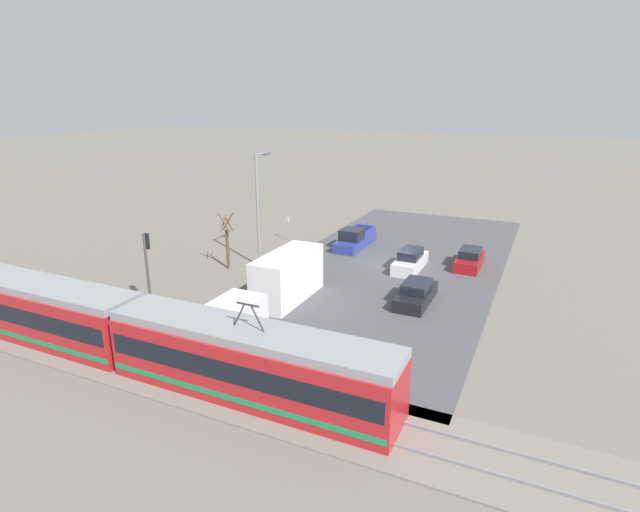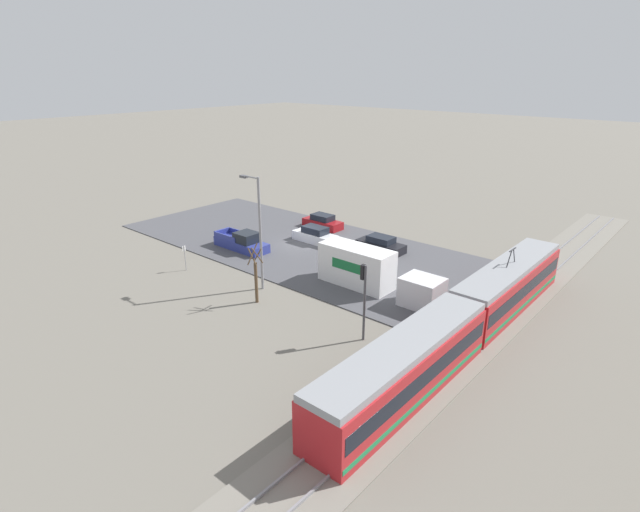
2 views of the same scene
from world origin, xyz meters
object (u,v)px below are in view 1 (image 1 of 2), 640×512
Objects in this scene: sedan_car_1 at (410,261)px; street_lamp_near_crossing at (259,203)px; sedan_car_2 at (470,259)px; traffic_light_pole at (147,262)px; box_truck at (277,285)px; sedan_car_0 at (416,294)px; pickup_truck at (355,239)px; no_parking_sign at (288,226)px; light_rail_tram at (131,333)px; street_tree at (227,243)px.

street_lamp_near_crossing reaches higher than sedan_car_1.
traffic_light_pole is at bearing 46.54° from sedan_car_2.
box_truck is 2.22× the size of sedan_car_0.
street_lamp_near_crossing is at bearing 20.00° from sedan_car_1.
pickup_truck is at bearing -7.52° from sedan_car_2.
box_truck is at bearing 62.10° from sedan_car_1.
box_truck reaches higher than pickup_truck.
no_parking_sign is (6.56, 0.30, 0.59)m from pickup_truck.
traffic_light_pole is (14.35, 8.37, 2.63)m from sedan_car_0.
no_parking_sign reaches higher than sedan_car_0.
traffic_light_pole is at bearing 50.23° from sedan_car_1.
traffic_light_pole is 18.37m from no_parking_sign.
light_rail_tram is 6.36m from traffic_light_pole.
sedan_car_2 is (-1.97, -8.84, 0.02)m from sedan_car_0.
pickup_truck is 11.77m from street_tree.
pickup_truck is 6.59m from no_parking_sign.
pickup_truck is at bearing -108.35° from traffic_light_pole.
light_rail_tram is 5.84× the size of sedan_car_1.
sedan_car_1 is 4.79m from sedan_car_2.
light_rail_tram is 6.18× the size of sedan_car_2.
street_tree reaches higher than light_rail_tram.
street_tree is (0.69, -9.06, -1.26)m from traffic_light_pole.
sedan_car_2 reaches higher than sedan_car_0.
traffic_light_pole is at bearing -55.51° from light_rail_tram.
street_lamp_near_crossing is (-1.94, -1.65, 3.01)m from street_tree.
no_parking_sign reaches higher than pickup_truck.
light_rail_tram is 12.53× the size of no_parking_sign.
light_rail_tram is 25.73m from sedan_car_2.
light_rail_tram reaches higher than sedan_car_1.
sedan_car_0 is at bearing -149.74° from traffic_light_pole.
street_tree is (15.04, -0.69, 1.36)m from sedan_car_0.
street_tree is at bearing 40.35° from street_lamp_near_crossing.
traffic_light_pole is at bearing 83.34° from street_lamp_near_crossing.
no_parking_sign is at bearing -15.69° from sedan_car_1.
light_rail_tram is at bearing 99.45° from no_parking_sign.
light_rail_tram reaches higher than sedan_car_0.
sedan_car_1 is at bearing 108.42° from sedan_car_0.
pickup_truck is 2.67× the size of no_parking_sign.
sedan_car_0 is 14.01m from street_lamp_near_crossing.
traffic_light_pole reaches higher than street_tree.
pickup_truck is 19.72m from traffic_light_pole.
box_truck is 2.18× the size of sedan_car_1.
sedan_car_2 is 1.00× the size of street_tree.
sedan_car_0 is 0.92× the size of traffic_light_pole.
no_parking_sign is (14.76, -9.89, 0.68)m from sedan_car_0.
light_rail_tram is 23.79m from pickup_truck.
no_parking_sign is at bearing -91.75° from street_tree.
street_tree reaches higher than sedan_car_1.
no_parking_sign reaches higher than sedan_car_2.
sedan_car_2 is 0.50× the size of street_lamp_near_crossing.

